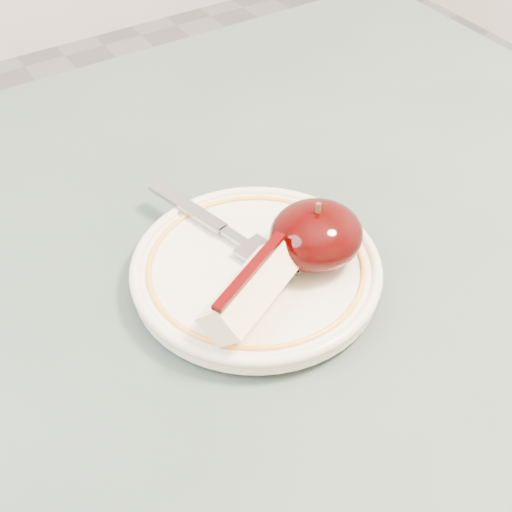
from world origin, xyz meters
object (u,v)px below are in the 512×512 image
apple_half (316,235)px  plate (256,269)px  fork (224,230)px  table (299,396)px

apple_half → plate: bearing=160.3°
plate → apple_half: (0.04, -0.02, 0.03)m
apple_half → fork: bearing=128.1°
apple_half → fork: (-0.05, 0.06, -0.02)m
plate → fork: bearing=93.4°
table → plate: (-0.01, 0.06, 0.10)m
plate → apple_half: 0.05m
table → plate: size_ratio=4.65×
plate → apple_half: apple_half is taller
table → apple_half: apple_half is taller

